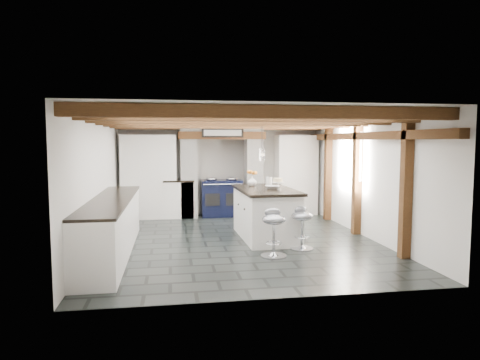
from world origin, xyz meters
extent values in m
plane|color=black|center=(0.00, 0.00, 0.00)|extent=(6.00, 6.00, 0.00)
plane|color=silver|center=(0.00, 3.00, 1.15)|extent=(5.00, 0.00, 5.00)
plane|color=silver|center=(-2.50, 0.00, 1.15)|extent=(0.00, 6.00, 6.00)
plane|color=silver|center=(2.50, 0.00, 1.15)|extent=(0.00, 6.00, 6.00)
plane|color=white|center=(0.00, 0.00, 2.30)|extent=(6.00, 6.00, 0.00)
cube|color=white|center=(-0.80, 2.70, 0.95)|extent=(0.40, 0.60, 1.90)
cube|color=white|center=(0.80, 2.70, 0.95)|extent=(0.40, 0.60, 1.90)
cube|color=brown|center=(0.00, 2.70, 1.99)|extent=(2.10, 0.65, 0.18)
cube|color=white|center=(0.00, 2.70, 2.15)|extent=(2.00, 0.60, 0.31)
cube|color=black|center=(0.00, 2.38, 2.05)|extent=(1.00, 0.03, 0.22)
cube|color=silver|center=(0.00, 2.36, 2.05)|extent=(0.90, 0.01, 0.14)
cube|color=white|center=(-1.75, 2.70, 1.00)|extent=(1.30, 0.58, 2.00)
cube|color=white|center=(1.90, 2.70, 1.00)|extent=(1.00, 0.58, 2.00)
cube|color=white|center=(-2.20, -0.60, 0.44)|extent=(0.60, 3.80, 0.88)
cube|color=black|center=(-2.20, -0.60, 0.90)|extent=(0.64, 3.80, 0.04)
cube|color=white|center=(-1.05, 2.70, 0.44)|extent=(0.70, 0.60, 0.88)
cube|color=black|center=(-1.05, 2.70, 0.90)|extent=(0.74, 0.64, 0.04)
cube|color=brown|center=(2.42, 0.00, 1.95)|extent=(0.15, 5.80, 0.14)
plane|color=white|center=(2.48, 0.60, 1.55)|extent=(0.00, 0.90, 0.90)
cube|color=brown|center=(0.00, -2.60, 2.21)|extent=(5.00, 0.16, 0.16)
cube|color=brown|center=(0.00, -1.73, 2.21)|extent=(5.00, 0.16, 0.16)
cube|color=brown|center=(0.00, -0.87, 2.21)|extent=(5.00, 0.16, 0.16)
cube|color=brown|center=(0.00, 0.00, 2.21)|extent=(5.00, 0.16, 0.16)
cube|color=brown|center=(0.00, 0.87, 2.21)|extent=(5.00, 0.16, 0.16)
cube|color=brown|center=(0.00, 1.73, 2.21)|extent=(5.00, 0.16, 0.16)
cube|color=brown|center=(0.00, 2.60, 2.21)|extent=(5.00, 0.16, 0.16)
cube|color=brown|center=(2.42, -1.60, 1.15)|extent=(0.15, 0.15, 2.30)
cube|color=brown|center=(2.42, 0.20, 1.15)|extent=(0.15, 0.15, 2.30)
cube|color=brown|center=(2.42, 1.80, 1.15)|extent=(0.15, 0.15, 2.30)
cylinder|color=black|center=(0.45, -0.05, 1.93)|extent=(0.01, 0.01, 0.56)
cylinder|color=white|center=(0.45, -0.05, 1.60)|extent=(0.09, 0.09, 0.22)
cylinder|color=black|center=(0.50, 0.25, 1.93)|extent=(0.01, 0.01, 0.56)
cylinder|color=white|center=(0.50, 0.25, 1.60)|extent=(0.09, 0.09, 0.22)
cylinder|color=black|center=(0.55, 0.55, 1.93)|extent=(0.01, 0.01, 0.56)
cylinder|color=white|center=(0.55, 0.55, 1.60)|extent=(0.09, 0.09, 0.22)
cube|color=black|center=(0.00, 2.68, 0.45)|extent=(1.00, 0.60, 0.90)
ellipsoid|color=silver|center=(-0.25, 2.68, 0.93)|extent=(0.28, 0.28, 0.11)
ellipsoid|color=silver|center=(0.25, 2.68, 0.93)|extent=(0.28, 0.28, 0.11)
cylinder|color=silver|center=(0.00, 2.36, 0.82)|extent=(0.95, 0.03, 0.03)
cube|color=black|center=(-0.25, 2.38, 0.45)|extent=(0.35, 0.02, 0.30)
cube|color=black|center=(0.25, 2.38, 0.45)|extent=(0.35, 0.02, 0.30)
cube|color=white|center=(0.56, 0.16, 0.45)|extent=(0.97, 1.87, 0.90)
cube|color=black|center=(0.56, 0.16, 0.93)|extent=(1.05, 1.95, 0.05)
imported|color=white|center=(0.39, 0.66, 1.05)|extent=(0.19, 0.19, 0.20)
ellipsoid|color=orange|center=(0.39, 0.66, 1.21)|extent=(0.21, 0.21, 0.12)
cylinder|color=white|center=(0.70, 0.52, 1.05)|extent=(0.12, 0.12, 0.18)
imported|color=white|center=(0.66, 0.06, 0.99)|extent=(0.27, 0.27, 0.07)
cylinder|color=white|center=(0.81, 0.21, 1.00)|extent=(0.05, 0.05, 0.10)
cylinder|color=white|center=(0.81, 0.21, 1.06)|extent=(0.23, 0.23, 0.02)
cylinder|color=beige|center=(0.81, 0.21, 1.11)|extent=(0.17, 0.17, 0.07)
cylinder|color=silver|center=(0.97, -0.83, 0.01)|extent=(0.40, 0.40, 0.03)
cone|color=silver|center=(0.97, -0.83, 0.05)|extent=(0.18, 0.18, 0.07)
cylinder|color=silver|center=(0.97, -0.83, 0.30)|extent=(0.05, 0.05, 0.50)
torus|color=silver|center=(0.97, -0.83, 0.22)|extent=(0.25, 0.25, 0.02)
ellipsoid|color=gray|center=(0.97, -0.83, 0.58)|extent=(0.48, 0.48, 0.16)
ellipsoid|color=gray|center=(0.94, -0.75, 0.67)|extent=(0.27, 0.19, 0.14)
cylinder|color=silver|center=(0.39, -1.21, 0.01)|extent=(0.42, 0.42, 0.03)
cone|color=silver|center=(0.39, -1.21, 0.06)|extent=(0.19, 0.19, 0.08)
cylinder|color=silver|center=(0.39, -1.21, 0.31)|extent=(0.05, 0.05, 0.52)
torus|color=silver|center=(0.39, -1.21, 0.23)|extent=(0.27, 0.27, 0.02)
ellipsoid|color=gray|center=(0.39, -1.21, 0.61)|extent=(0.38, 0.38, 0.17)
ellipsoid|color=gray|center=(0.39, -1.11, 0.70)|extent=(0.27, 0.11, 0.15)
camera|label=1|loc=(-1.21, -7.76, 1.85)|focal=32.00mm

